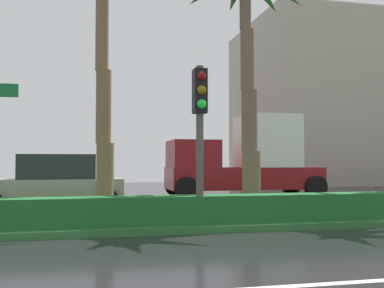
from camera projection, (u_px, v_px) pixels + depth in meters
The scene contains 4 objects.
traffic_signal_median_right at pixel (200, 115), 9.73m from camera, with size 0.28×0.43×3.41m.
car_in_traffic_third at pixel (55, 183), 14.19m from camera, with size 4.30×2.02×1.72m.
box_truck_lead at pixel (245, 160), 19.08m from camera, with size 6.40×2.64×3.46m.
building_far_right at pixel (356, 106), 32.96m from camera, with size 16.18×10.31×11.15m.
Camera 1 is at (2.53, -3.06, 1.48)m, focal length 42.34 mm.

